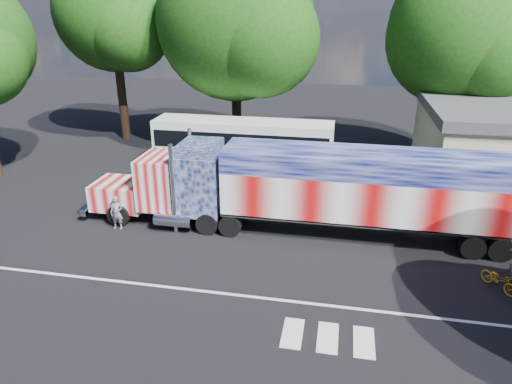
% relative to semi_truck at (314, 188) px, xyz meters
% --- Properties ---
extents(ground, '(100.00, 100.00, 0.00)m').
position_rel_semi_truck_xyz_m(ground, '(-2.86, -2.95, -2.36)').
color(ground, black).
extents(lane_markings, '(30.00, 2.67, 0.01)m').
position_rel_semi_truck_xyz_m(lane_markings, '(-1.15, -6.72, -2.36)').
color(lane_markings, silver).
rests_on(lane_markings, ground).
extents(semi_truck, '(21.52, 3.40, 4.59)m').
position_rel_semi_truck_xyz_m(semi_truck, '(0.00, 0.00, 0.00)').
color(semi_truck, black).
rests_on(semi_truck, ground).
extents(coach_bus, '(11.89, 2.77, 3.46)m').
position_rel_semi_truck_xyz_m(coach_bus, '(-5.34, 8.26, -0.57)').
color(coach_bus, white).
rests_on(coach_bus, ground).
extents(woman, '(0.68, 0.49, 1.73)m').
position_rel_semi_truck_xyz_m(woman, '(-9.65, -1.49, -1.50)').
color(woman, slate).
rests_on(woman, ground).
extents(bicycle, '(1.39, 1.64, 0.85)m').
position_rel_semi_truck_xyz_m(bicycle, '(7.61, -3.55, -1.94)').
color(bicycle, gold).
rests_on(bicycle, ground).
extents(tree_nw_a, '(9.32, 8.88, 14.39)m').
position_rel_semi_truck_xyz_m(tree_nw_a, '(-16.75, 14.39, 7.52)').
color(tree_nw_a, black).
rests_on(tree_nw_a, ground).
extents(tree_n_mid, '(11.66, 11.11, 15.02)m').
position_rel_semi_truck_xyz_m(tree_n_mid, '(-6.65, 12.78, 7.05)').
color(tree_n_mid, black).
rests_on(tree_n_mid, ground).
extents(tree_ne_a, '(9.62, 9.16, 13.12)m').
position_rel_semi_truck_xyz_m(tree_ne_a, '(8.27, 13.62, 6.13)').
color(tree_ne_a, black).
rests_on(tree_ne_a, ground).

